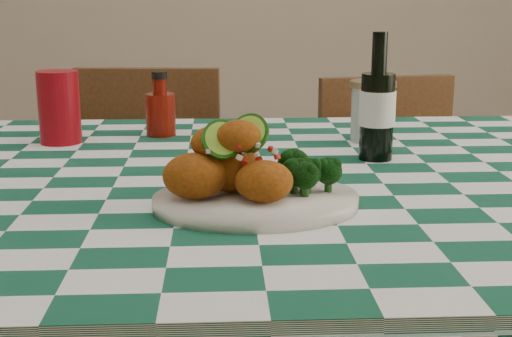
{
  "coord_description": "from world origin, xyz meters",
  "views": [
    {
      "loc": [
        -0.04,
        -1.1,
        1.07
      ],
      "look_at": [
        0.0,
        -0.18,
        0.84
      ],
      "focal_mm": 50.0,
      "sensor_mm": 36.0,
      "label": 1
    }
  ],
  "objects_px": {
    "plate": "(256,201)",
    "wooden_chair_right": "(405,242)",
    "fried_chicken_pile": "(239,158)",
    "wooden_chair_left": "(140,242)",
    "beer_bottle": "(378,97)",
    "red_tumbler": "(59,107)",
    "ketchup_bottle": "(160,104)",
    "mason_jar": "(372,111)"
  },
  "relations": [
    {
      "from": "plate",
      "to": "red_tumbler",
      "type": "distance_m",
      "value": 0.57
    },
    {
      "from": "ketchup_bottle",
      "to": "beer_bottle",
      "type": "relative_size",
      "value": 0.59
    },
    {
      "from": "beer_bottle",
      "to": "wooden_chair_left",
      "type": "relative_size",
      "value": 0.25
    },
    {
      "from": "red_tumbler",
      "to": "mason_jar",
      "type": "distance_m",
      "value": 0.6
    },
    {
      "from": "fried_chicken_pile",
      "to": "ketchup_bottle",
      "type": "height_order",
      "value": "ketchup_bottle"
    },
    {
      "from": "plate",
      "to": "mason_jar",
      "type": "relative_size",
      "value": 2.36
    },
    {
      "from": "beer_bottle",
      "to": "red_tumbler",
      "type": "bearing_deg",
      "value": 163.78
    },
    {
      "from": "mason_jar",
      "to": "wooden_chair_left",
      "type": "height_order",
      "value": "mason_jar"
    },
    {
      "from": "fried_chicken_pile",
      "to": "red_tumbler",
      "type": "xyz_separation_m",
      "value": [
        -0.33,
        0.45,
        0.0
      ]
    },
    {
      "from": "beer_bottle",
      "to": "wooden_chair_left",
      "type": "bearing_deg",
      "value": 130.18
    },
    {
      "from": "fried_chicken_pile",
      "to": "beer_bottle",
      "type": "height_order",
      "value": "beer_bottle"
    },
    {
      "from": "beer_bottle",
      "to": "wooden_chair_left",
      "type": "height_order",
      "value": "beer_bottle"
    },
    {
      "from": "red_tumbler",
      "to": "ketchup_bottle",
      "type": "relative_size",
      "value": 1.07
    },
    {
      "from": "red_tumbler",
      "to": "fried_chicken_pile",
      "type": "bearing_deg",
      "value": -53.35
    },
    {
      "from": "fried_chicken_pile",
      "to": "wooden_chair_left",
      "type": "relative_size",
      "value": 0.18
    },
    {
      "from": "plate",
      "to": "wooden_chair_right",
      "type": "xyz_separation_m",
      "value": [
        0.44,
        0.85,
        -0.37
      ]
    },
    {
      "from": "plate",
      "to": "ketchup_bottle",
      "type": "xyz_separation_m",
      "value": [
        -0.17,
        0.51,
        0.06
      ]
    },
    {
      "from": "plate",
      "to": "wooden_chair_right",
      "type": "height_order",
      "value": "wooden_chair_right"
    },
    {
      "from": "ketchup_bottle",
      "to": "wooden_chair_right",
      "type": "height_order",
      "value": "ketchup_bottle"
    },
    {
      "from": "fried_chicken_pile",
      "to": "ketchup_bottle",
      "type": "relative_size",
      "value": 1.23
    },
    {
      "from": "plate",
      "to": "wooden_chair_left",
      "type": "xyz_separation_m",
      "value": [
        -0.26,
        0.85,
        -0.36
      ]
    },
    {
      "from": "wooden_chair_right",
      "to": "plate",
      "type": "bearing_deg",
      "value": -126.19
    },
    {
      "from": "red_tumbler",
      "to": "wooden_chair_right",
      "type": "height_order",
      "value": "red_tumbler"
    },
    {
      "from": "beer_bottle",
      "to": "wooden_chair_left",
      "type": "distance_m",
      "value": 0.88
    },
    {
      "from": "fried_chicken_pile",
      "to": "red_tumbler",
      "type": "bearing_deg",
      "value": 126.65
    },
    {
      "from": "plate",
      "to": "beer_bottle",
      "type": "bearing_deg",
      "value": 51.18
    },
    {
      "from": "ketchup_bottle",
      "to": "wooden_chair_left",
      "type": "distance_m",
      "value": 0.55
    },
    {
      "from": "mason_jar",
      "to": "fried_chicken_pile",
      "type": "bearing_deg",
      "value": -122.18
    },
    {
      "from": "mason_jar",
      "to": "beer_bottle",
      "type": "distance_m",
      "value": 0.16
    },
    {
      "from": "plate",
      "to": "mason_jar",
      "type": "xyz_separation_m",
      "value": [
        0.25,
        0.43,
        0.05
      ]
    },
    {
      "from": "red_tumbler",
      "to": "wooden_chair_right",
      "type": "bearing_deg",
      "value": 26.93
    },
    {
      "from": "plate",
      "to": "beer_bottle",
      "type": "relative_size",
      "value": 1.27
    },
    {
      "from": "plate",
      "to": "wooden_chair_right",
      "type": "bearing_deg",
      "value": 62.51
    },
    {
      "from": "mason_jar",
      "to": "wooden_chair_right",
      "type": "distance_m",
      "value": 0.63
    },
    {
      "from": "fried_chicken_pile",
      "to": "wooden_chair_right",
      "type": "relative_size",
      "value": 0.19
    },
    {
      "from": "fried_chicken_pile",
      "to": "mason_jar",
      "type": "xyz_separation_m",
      "value": [
        0.27,
        0.43,
        -0.01
      ]
    },
    {
      "from": "ketchup_bottle",
      "to": "plate",
      "type": "bearing_deg",
      "value": -71.84
    },
    {
      "from": "beer_bottle",
      "to": "wooden_chair_left",
      "type": "xyz_separation_m",
      "value": [
        -0.48,
        0.57,
        -0.46
      ]
    },
    {
      "from": "ketchup_bottle",
      "to": "beer_bottle",
      "type": "distance_m",
      "value": 0.46
    },
    {
      "from": "plate",
      "to": "mason_jar",
      "type": "height_order",
      "value": "mason_jar"
    },
    {
      "from": "mason_jar",
      "to": "red_tumbler",
      "type": "bearing_deg",
      "value": 178.54
    },
    {
      "from": "fried_chicken_pile",
      "to": "wooden_chair_left",
      "type": "bearing_deg",
      "value": 105.61
    }
  ]
}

